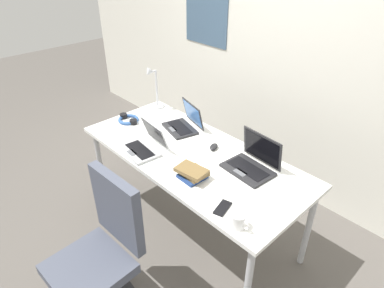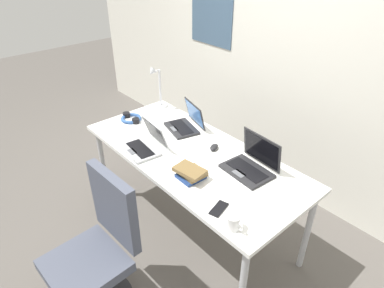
{
  "view_description": "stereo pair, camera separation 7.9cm",
  "coord_description": "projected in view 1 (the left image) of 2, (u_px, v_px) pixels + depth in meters",
  "views": [
    {
      "loc": [
        1.52,
        -1.43,
        2.12
      ],
      "look_at": [
        0.0,
        0.0,
        0.82
      ],
      "focal_mm": 31.52,
      "sensor_mm": 36.0,
      "label": 1
    },
    {
      "loc": [
        1.57,
        -1.37,
        2.12
      ],
      "look_at": [
        0.0,
        0.0,
        0.82
      ],
      "focal_mm": 31.52,
      "sensor_mm": 36.0,
      "label": 2
    }
  ],
  "objects": [
    {
      "name": "headphones",
      "position": [
        128.0,
        119.0,
        2.92
      ],
      "size": [
        0.21,
        0.18,
        0.04
      ],
      "color": "#335999",
      "rests_on": "desk"
    },
    {
      "name": "cell_phone",
      "position": [
        223.0,
        208.0,
        1.99
      ],
      "size": [
        0.1,
        0.15,
        0.01
      ],
      "primitive_type": "cube",
      "rotation": [
        0.0,
        0.0,
        0.28
      ],
      "color": "black",
      "rests_on": "desk"
    },
    {
      "name": "desk_lamp",
      "position": [
        154.0,
        88.0,
        3.05
      ],
      "size": [
        0.12,
        0.18,
        0.4
      ],
      "color": "silver",
      "rests_on": "desk"
    },
    {
      "name": "desk",
      "position": [
        192.0,
        159.0,
        2.53
      ],
      "size": [
        1.8,
        0.8,
        0.74
      ],
      "color": "white",
      "rests_on": "ground_plane"
    },
    {
      "name": "wall_back",
      "position": [
        287.0,
        49.0,
        2.85
      ],
      "size": [
        6.0,
        0.13,
        2.6
      ],
      "color": "silver",
      "rests_on": "ground_plane"
    },
    {
      "name": "book_stack",
      "position": [
        193.0,
        173.0,
        2.23
      ],
      "size": [
        0.22,
        0.18,
        0.07
      ],
      "color": "navy",
      "rests_on": "desk"
    },
    {
      "name": "laptop_center",
      "position": [
        144.0,
        145.0,
        2.51
      ],
      "size": [
        0.33,
        0.31,
        0.22
      ],
      "color": "#B7BABC",
      "rests_on": "desk"
    },
    {
      "name": "coffee_mug",
      "position": [
        238.0,
        221.0,
        1.84
      ],
      "size": [
        0.11,
        0.08,
        0.09
      ],
      "color": "white",
      "rests_on": "desk"
    },
    {
      "name": "office_chair",
      "position": [
        101.0,
        263.0,
        2.08
      ],
      "size": [
        0.52,
        0.55,
        0.97
      ],
      "color": "black",
      "rests_on": "ground_plane"
    },
    {
      "name": "laptop_back_right",
      "position": [
        184.0,
        124.0,
        2.79
      ],
      "size": [
        0.35,
        0.32,
        0.22
      ],
      "color": "#232326",
      "rests_on": "desk"
    },
    {
      "name": "ground_plane",
      "position": [
        192.0,
        225.0,
        2.89
      ],
      "size": [
        12.0,
        12.0,
        0.0
      ],
      "primitive_type": "plane",
      "color": "#56514C"
    },
    {
      "name": "laptop_back_left",
      "position": [
        252.0,
        163.0,
        2.31
      ],
      "size": [
        0.35,
        0.28,
        0.25
      ],
      "color": "#232326",
      "rests_on": "desk"
    },
    {
      "name": "computer_mouse",
      "position": [
        214.0,
        147.0,
        2.54
      ],
      "size": [
        0.09,
        0.11,
        0.03
      ],
      "primitive_type": "ellipsoid",
      "rotation": [
        0.0,
        0.0,
        0.44
      ],
      "color": "black",
      "rests_on": "desk"
    }
  ]
}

